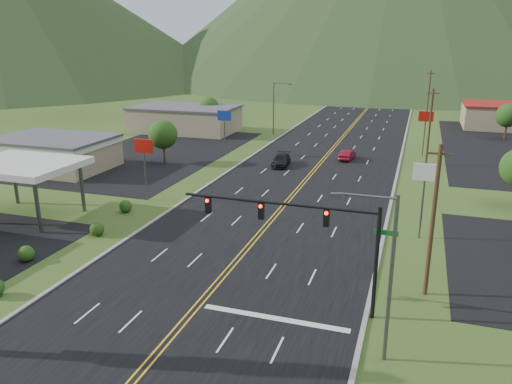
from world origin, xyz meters
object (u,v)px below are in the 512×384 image
(car_red_far, at_px, (347,155))
(car_dark_mid, at_px, (281,160))
(gas_canopy, at_px, (21,166))
(traffic_signal, at_px, (309,227))
(streetlight_west, at_px, (275,105))
(streetlight_east, at_px, (385,268))

(car_red_far, bearing_deg, car_dark_mid, 44.71)
(car_dark_mid, bearing_deg, car_red_far, 31.79)
(gas_canopy, height_order, car_red_far, gas_canopy)
(traffic_signal, bearing_deg, car_dark_mid, 107.89)
(car_dark_mid, height_order, car_red_far, car_dark_mid)
(traffic_signal, relative_size, streetlight_west, 1.46)
(traffic_signal, distance_m, streetlight_east, 6.17)
(traffic_signal, relative_size, car_red_far, 3.13)
(streetlight_west, relative_size, car_dark_mid, 1.78)
(streetlight_east, bearing_deg, traffic_signal, 139.61)
(traffic_signal, bearing_deg, car_red_far, 94.69)
(streetlight_east, height_order, streetlight_west, same)
(gas_canopy, xyz_separation_m, car_red_far, (25.16, 32.54, -4.18))
(streetlight_east, bearing_deg, streetlight_west, 110.86)
(streetlight_east, xyz_separation_m, streetlight_west, (-22.86, 60.00, 0.00))
(streetlight_west, relative_size, gas_canopy, 0.90)
(car_red_far, bearing_deg, streetlight_east, 106.58)
(streetlight_east, xyz_separation_m, car_dark_mid, (-15.80, 38.39, -4.45))
(streetlight_east, relative_size, gas_canopy, 0.90)
(streetlight_east, xyz_separation_m, car_red_far, (-8.02, 44.54, -4.49))
(car_red_far, bearing_deg, traffic_signal, 101.06)
(streetlight_east, height_order, car_red_far, streetlight_east)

